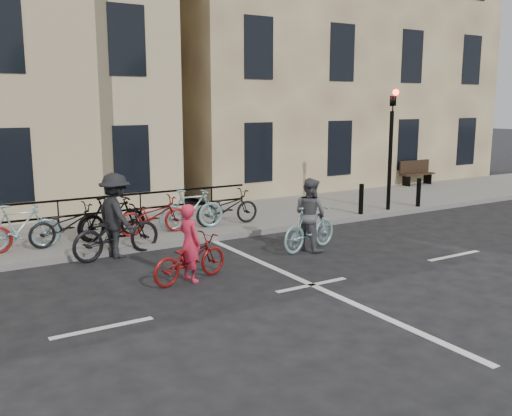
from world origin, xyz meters
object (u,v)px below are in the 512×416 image
traffic_light (391,134)px  cyclist_pink (190,254)px  cyclist_grey (310,221)px  bench (416,172)px  cyclist_dark (116,224)px

traffic_light → cyclist_pink: bearing=-160.3°
traffic_light → cyclist_grey: 5.47m
traffic_light → cyclist_pink: size_ratio=2.17×
traffic_light → cyclist_pink: traffic_light is taller
bench → cyclist_grey: bearing=-149.4°
cyclist_grey → cyclist_dark: size_ratio=0.82×
cyclist_pink → traffic_light: bearing=-83.7°
traffic_light → cyclist_grey: bearing=-154.6°
cyclist_dark → cyclist_pink: bearing=-176.8°
cyclist_grey → cyclist_dark: cyclist_dark is taller
traffic_light → cyclist_dark: bearing=-177.1°
cyclist_pink → cyclist_grey: size_ratio=0.98×
bench → cyclist_dark: cyclist_dark is taller
cyclist_pink → cyclist_dark: cyclist_dark is taller
cyclist_grey → cyclist_dark: bearing=52.8°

